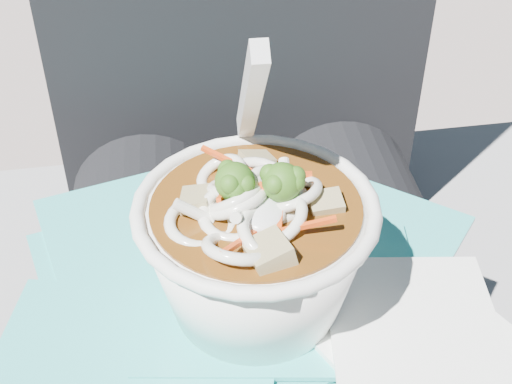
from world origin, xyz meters
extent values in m
cylinder|color=black|center=(0.09, 0.00, 0.54)|extent=(0.14, 0.48, 0.14)
cube|color=#2CB8B5|center=(-0.02, 0.00, 0.61)|extent=(0.21, 0.20, 0.00)
cube|color=#2CB8B5|center=(-0.07, 0.03, 0.62)|extent=(0.22, 0.23, 0.00)
cube|color=#2CB8B5|center=(-0.09, 0.06, 0.62)|extent=(0.18, 0.21, 0.00)
cube|color=#2CB8B5|center=(-0.03, -0.02, 0.62)|extent=(0.20, 0.20, 0.00)
cube|color=#2CB8B5|center=(0.06, 0.07, 0.62)|extent=(0.21, 0.20, 0.00)
cube|color=#2CB8B5|center=(0.01, 0.02, 0.62)|extent=(0.13, 0.16, 0.00)
cube|color=#2CB8B5|center=(0.00, 0.00, 0.62)|extent=(0.20, 0.16, 0.00)
cube|color=white|center=(0.09, -0.06, 0.63)|extent=(0.15, 0.15, 0.00)
cube|color=white|center=(0.08, -0.03, 0.63)|extent=(0.12, 0.12, 0.00)
torus|color=white|center=(-0.01, 0.00, 0.71)|extent=(0.15, 0.15, 0.01)
cylinder|color=#4E2A0B|center=(-0.01, 0.00, 0.70)|extent=(0.13, 0.13, 0.01)
torus|color=white|center=(-0.02, 0.01, 0.72)|extent=(0.04, 0.04, 0.03)
torus|color=white|center=(-0.03, -0.04, 0.71)|extent=(0.05, 0.05, 0.02)
torus|color=white|center=(-0.05, -0.02, 0.71)|extent=(0.05, 0.05, 0.02)
torus|color=white|center=(0.00, 0.00, 0.72)|extent=(0.06, 0.06, 0.03)
torus|color=white|center=(-0.03, -0.01, 0.71)|extent=(0.06, 0.06, 0.02)
torus|color=white|center=(-0.01, -0.03, 0.71)|extent=(0.05, 0.06, 0.04)
torus|color=white|center=(-0.03, 0.00, 0.72)|extent=(0.05, 0.04, 0.04)
torus|color=white|center=(-0.03, 0.02, 0.71)|extent=(0.05, 0.05, 0.03)
torus|color=white|center=(0.01, 0.00, 0.71)|extent=(0.06, 0.05, 0.03)
torus|color=white|center=(-0.03, -0.01, 0.71)|extent=(0.05, 0.05, 0.03)
torus|color=white|center=(0.00, 0.01, 0.71)|extent=(0.05, 0.05, 0.02)
torus|color=white|center=(-0.01, -0.02, 0.71)|extent=(0.06, 0.06, 0.03)
torus|color=white|center=(-0.01, 0.01, 0.71)|extent=(0.06, 0.06, 0.03)
cylinder|color=white|center=(-0.03, -0.02, 0.72)|extent=(0.01, 0.03, 0.02)
cylinder|color=white|center=(0.01, 0.01, 0.72)|extent=(0.01, 0.03, 0.02)
cylinder|color=white|center=(-0.05, -0.01, 0.72)|extent=(0.03, 0.01, 0.02)
cylinder|color=#79AC53|center=(0.00, -0.01, 0.72)|extent=(0.01, 0.01, 0.01)
sphere|color=#214E12|center=(0.00, -0.01, 0.73)|extent=(0.02, 0.02, 0.02)
sphere|color=#214E12|center=(-0.01, 0.00, 0.73)|extent=(0.01, 0.01, 0.01)
sphere|color=#214E12|center=(0.01, -0.01, 0.73)|extent=(0.01, 0.01, 0.01)
sphere|color=#214E12|center=(0.00, -0.01, 0.73)|extent=(0.01, 0.01, 0.01)
sphere|color=#214E12|center=(0.01, -0.01, 0.73)|extent=(0.01, 0.01, 0.01)
cylinder|color=#79AC53|center=(-0.03, 0.00, 0.72)|extent=(0.01, 0.01, 0.01)
sphere|color=#214E12|center=(-0.03, 0.00, 0.73)|extent=(0.02, 0.02, 0.02)
sphere|color=#214E12|center=(-0.03, 0.01, 0.73)|extent=(0.01, 0.01, 0.01)
sphere|color=#214E12|center=(-0.03, -0.01, 0.73)|extent=(0.01, 0.01, 0.01)
sphere|color=#214E12|center=(-0.02, -0.01, 0.73)|extent=(0.01, 0.01, 0.01)
sphere|color=#214E12|center=(-0.03, -0.01, 0.73)|extent=(0.01, 0.01, 0.01)
cube|color=#E34513|center=(0.00, 0.02, 0.72)|extent=(0.04, 0.01, 0.01)
cube|color=#E34513|center=(-0.02, 0.01, 0.71)|extent=(0.01, 0.04, 0.01)
cube|color=#E34513|center=(-0.02, 0.03, 0.72)|extent=(0.04, 0.03, 0.02)
cube|color=#E34513|center=(-0.02, -0.04, 0.71)|extent=(0.04, 0.04, 0.01)
cube|color=#E34513|center=(-0.02, 0.01, 0.72)|extent=(0.02, 0.04, 0.01)
cube|color=#E34513|center=(0.00, -0.03, 0.72)|extent=(0.05, 0.00, 0.02)
cube|color=#E34513|center=(0.00, -0.03, 0.71)|extent=(0.01, 0.05, 0.01)
cube|color=#E34513|center=(-0.03, 0.01, 0.72)|extent=(0.02, 0.04, 0.01)
cube|color=#917E51|center=(0.03, -0.01, 0.71)|extent=(0.02, 0.02, 0.01)
cube|color=#917E51|center=(-0.01, 0.04, 0.71)|extent=(0.03, 0.02, 0.02)
cube|color=#917E51|center=(-0.05, 0.00, 0.71)|extent=(0.02, 0.03, 0.02)
cube|color=#917E51|center=(-0.01, -0.05, 0.71)|extent=(0.03, 0.03, 0.02)
ellipsoid|color=white|center=(-0.01, -0.01, 0.71)|extent=(0.03, 0.04, 0.01)
cube|color=white|center=(-0.01, 0.03, 0.76)|extent=(0.01, 0.09, 0.11)
camera|label=1|loc=(-0.05, -0.33, 0.98)|focal=50.00mm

